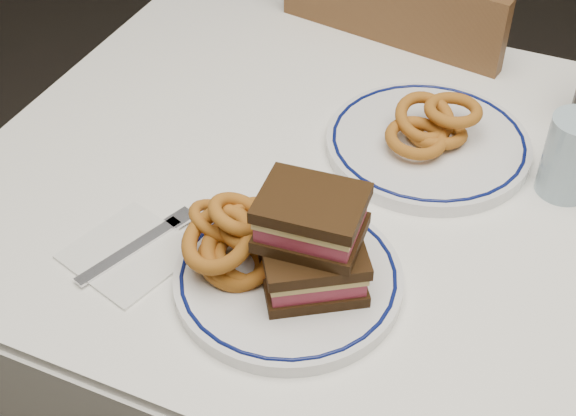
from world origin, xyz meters
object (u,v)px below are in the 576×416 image
at_px(far_plate, 428,143).
at_px(main_plate, 288,278).
at_px(chair_far, 402,134).
at_px(reuben_sandwich, 312,242).

bearing_deg(far_plate, main_plate, -103.74).
xyz_separation_m(chair_far, far_plate, (0.13, -0.38, 0.28)).
distance_m(reuben_sandwich, far_plate, 0.33).
distance_m(main_plate, far_plate, 0.33).
relative_size(main_plate, far_plate, 0.94).
bearing_deg(main_plate, far_plate, 76.26).
bearing_deg(chair_far, reuben_sandwich, -83.33).
bearing_deg(reuben_sandwich, chair_far, 96.67).
xyz_separation_m(main_plate, reuben_sandwich, (0.03, 0.00, 0.07)).
bearing_deg(far_plate, chair_far, 109.11).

